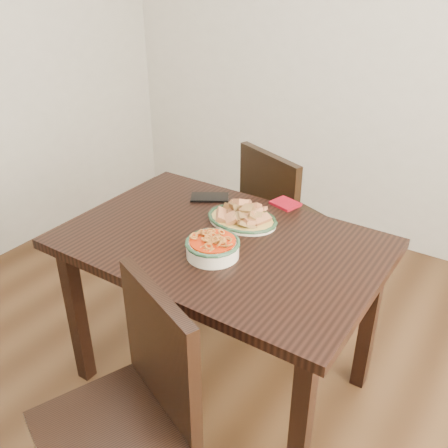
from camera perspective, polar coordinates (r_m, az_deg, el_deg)
The scene contains 9 objects.
floor at distance 2.38m, azimuth -2.96°, elevation -18.41°, with size 3.50×3.50×0.00m, color #3B2412.
wall_back at distance 3.22m, azimuth 16.33°, elevation 19.79°, with size 3.50×0.10×2.60m, color beige.
dining_table at distance 2.01m, azimuth -0.32°, elevation -4.11°, with size 1.24×0.82×0.75m.
chair_far at distance 2.65m, azimuth 6.70°, elevation 0.50°, with size 0.54×0.54×0.89m.
chair_near at distance 1.69m, azimuth -10.36°, elevation -19.55°, with size 0.55×0.55×0.89m.
fish_plate at distance 2.07m, azimuth 2.11°, elevation 1.36°, with size 0.30×0.23×0.11m.
noodle_bowl at distance 1.84m, azimuth -1.31°, elevation -2.47°, with size 0.21×0.21×0.08m.
smartphone at distance 2.28m, azimuth -1.65°, elevation 3.07°, with size 0.17×0.09×0.01m, color black.
napkin at distance 2.24m, azimuth 7.02°, elevation 2.33°, with size 0.11×0.10×0.01m, color maroon.
Camera 1 is at (0.99, -1.28, 1.75)m, focal length 40.00 mm.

